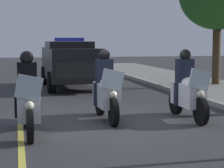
# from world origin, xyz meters

# --- Properties ---
(ground_plane) EXTENTS (80.00, 80.00, 0.00)m
(ground_plane) POSITION_xyz_m (0.00, 0.00, 0.00)
(ground_plane) COLOR #333335
(lane_stripe_center) EXTENTS (48.00, 0.12, 0.01)m
(lane_stripe_center) POSITION_xyz_m (0.00, -2.16, 0.00)
(lane_stripe_center) COLOR #E0D14C
(lane_stripe_center) RESTS_ON ground
(police_motorcycle_lead_left) EXTENTS (2.14, 0.56, 1.72)m
(police_motorcycle_lead_left) POSITION_xyz_m (0.72, -2.00, 0.70)
(police_motorcycle_lead_left) COLOR black
(police_motorcycle_lead_left) RESTS_ON ground
(police_motorcycle_lead_right) EXTENTS (2.14, 0.56, 1.72)m
(police_motorcycle_lead_right) POSITION_xyz_m (-0.47, -0.11, 0.70)
(police_motorcycle_lead_right) COLOR black
(police_motorcycle_lead_right) RESTS_ON ground
(police_motorcycle_trailing) EXTENTS (2.14, 0.56, 1.72)m
(police_motorcycle_trailing) POSITION_xyz_m (-0.12, 1.86, 0.70)
(police_motorcycle_trailing) COLOR black
(police_motorcycle_trailing) RESTS_ON ground
(police_suv) EXTENTS (4.93, 2.13, 2.05)m
(police_suv) POSITION_xyz_m (-7.65, -0.10, 1.07)
(police_suv) COLOR black
(police_suv) RESTS_ON ground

